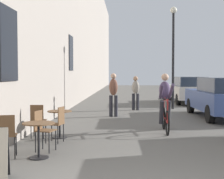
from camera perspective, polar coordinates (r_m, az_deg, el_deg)
name	(u,v)px	position (r m, az deg, el deg)	size (l,w,h in m)	color
building_facade_left	(71,5)	(18.35, -7.14, 14.58)	(0.54, 68.00, 10.92)	gray
cafe_table_near	(39,132)	(6.74, -12.78, -7.37)	(0.64, 0.64, 0.72)	black
cafe_chair_near_toward_street	(42,128)	(7.33, -12.12, -6.58)	(0.46, 0.46, 0.89)	black
cafe_chair_near_toward_wall	(7,133)	(6.86, -18.03, -7.29)	(0.46, 0.46, 0.89)	black
cafe_table_mid	(60,118)	(8.75, -9.19, -5.00)	(0.64, 0.64, 0.72)	black
cafe_chair_mid_toward_street	(38,119)	(8.81, -12.91, -5.01)	(0.40, 0.40, 0.89)	black
cafe_chair_mid_toward_wall	(57,122)	(8.13, -9.57, -5.63)	(0.46, 0.46, 0.89)	black
cyclist_on_bicycle	(165,104)	(9.74, 9.33, -2.51)	(0.52, 1.76, 1.74)	black
pedestrian_near	(113,92)	(12.84, 0.25, -0.48)	(0.34, 0.24, 1.72)	#26262D
pedestrian_mid	(136,91)	(15.20, 4.16, -0.27)	(0.36, 0.27, 1.59)	#26262D
street_lamp	(173,44)	(15.97, 10.72, 7.79)	(0.32, 0.32, 4.90)	black
parked_car_second	(222,97)	(13.13, 18.71, -1.26)	(1.96, 4.44, 1.56)	#384C84
parked_car_third	(188,90)	(19.21, 13.25, 0.00)	(1.90, 4.33, 1.53)	beige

